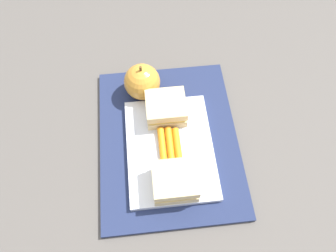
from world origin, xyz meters
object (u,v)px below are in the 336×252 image
object	(u,v)px
food_tray	(170,149)
carrot_sticks_bundle	(170,146)
sandwich_half_right	(166,108)
apple	(142,82)
sandwich_half_left	(175,181)

from	to	relation	value
food_tray	carrot_sticks_bundle	distance (m)	0.01
sandwich_half_right	apple	bearing A→B (deg)	32.73
food_tray	apple	world-z (taller)	apple
sandwich_half_left	apple	xyz separation A→B (m)	(0.22, 0.04, 0.00)
food_tray	sandwich_half_left	world-z (taller)	sandwich_half_left
food_tray	apple	xyz separation A→B (m)	(0.15, 0.04, 0.03)
sandwich_half_left	sandwich_half_right	bearing A→B (deg)	0.00
food_tray	carrot_sticks_bundle	world-z (taller)	carrot_sticks_bundle
food_tray	sandwich_half_left	xyz separation A→B (m)	(-0.08, 0.00, 0.03)
apple	food_tray	bearing A→B (deg)	-163.39
sandwich_half_right	carrot_sticks_bundle	distance (m)	0.08
sandwich_half_left	carrot_sticks_bundle	xyz separation A→B (m)	(0.08, 0.00, -0.01)
sandwich_half_left	sandwich_half_right	distance (m)	0.16
carrot_sticks_bundle	apple	size ratio (longest dim) A/B	0.89
sandwich_half_left	sandwich_half_right	size ratio (longest dim) A/B	1.00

